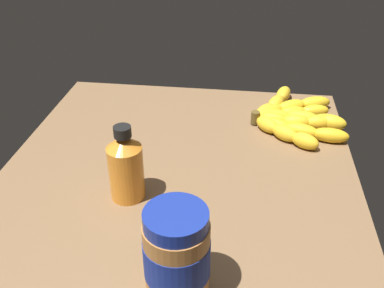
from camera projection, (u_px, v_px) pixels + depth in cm
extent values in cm
cube|color=brown|center=(178.00, 181.00, 87.49)|extent=(79.66, 70.65, 3.95)
ellipsoid|color=yellow|center=(267.00, 125.00, 99.41)|extent=(6.81, 6.78, 3.36)
ellipsoid|color=yellow|center=(285.00, 133.00, 96.22)|extent=(6.48, 7.00, 3.36)
ellipsoid|color=yellow|center=(305.00, 141.00, 93.42)|extent=(6.05, 7.09, 3.36)
ellipsoid|color=gold|center=(274.00, 124.00, 99.92)|extent=(6.47, 8.64, 3.25)
ellipsoid|color=gold|center=(301.00, 130.00, 97.31)|extent=(5.39, 8.62, 3.25)
ellipsoid|color=gold|center=(330.00, 135.00, 95.54)|extent=(4.15, 8.35, 3.25)
ellipsoid|color=yellow|center=(273.00, 120.00, 101.08)|extent=(4.57, 7.07, 3.64)
ellipsoid|color=yellow|center=(296.00, 122.00, 100.21)|extent=(3.77, 6.68, 3.64)
ellipsoid|color=yellow|center=(319.00, 122.00, 100.09)|extent=(4.80, 7.17, 3.64)
ellipsoid|color=yellow|center=(275.00, 117.00, 102.05)|extent=(4.74, 8.22, 3.71)
ellipsoid|color=yellow|center=(302.00, 118.00, 101.57)|extent=(4.13, 7.98, 3.71)
ellipsoid|color=yellow|center=(329.00, 122.00, 100.11)|extent=(5.50, 8.46, 3.71)
ellipsoid|color=yellow|center=(271.00, 116.00, 103.43)|extent=(5.89, 7.61, 3.02)
ellipsoid|color=yellow|center=(293.00, 113.00, 104.75)|extent=(5.25, 7.61, 3.02)
ellipsoid|color=yellow|center=(315.00, 111.00, 105.51)|extent=(4.53, 7.50, 3.02)
ellipsoid|color=yellow|center=(270.00, 113.00, 104.35)|extent=(7.92, 8.32, 3.40)
ellipsoid|color=yellow|center=(291.00, 107.00, 106.96)|extent=(7.03, 8.71, 3.40)
ellipsoid|color=yellow|center=(315.00, 103.00, 108.58)|extent=(5.87, 8.77, 3.40)
ellipsoid|color=yellow|center=(265.00, 111.00, 104.91)|extent=(7.80, 6.70, 3.35)
ellipsoid|color=yellow|center=(276.00, 103.00, 108.78)|extent=(7.87, 6.04, 3.35)
ellipsoid|color=yellow|center=(283.00, 94.00, 113.02)|extent=(7.78, 5.24, 3.35)
cylinder|color=brown|center=(255.00, 117.00, 102.05)|extent=(2.00, 2.00, 3.00)
cylinder|color=#B27238|center=(177.00, 260.00, 58.88)|extent=(8.93, 8.93, 12.37)
cylinder|color=navy|center=(177.00, 257.00, 58.55)|extent=(9.11, 9.11, 5.56)
cylinder|color=navy|center=(176.00, 219.00, 55.02)|extent=(8.54, 8.54, 2.13)
cylinder|color=orange|center=(126.00, 172.00, 77.65)|extent=(6.29, 6.29, 10.39)
cone|color=orange|center=(123.00, 142.00, 74.27)|extent=(6.29, 6.29, 2.33)
cylinder|color=black|center=(122.00, 132.00, 73.16)|extent=(3.07, 3.07, 1.86)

